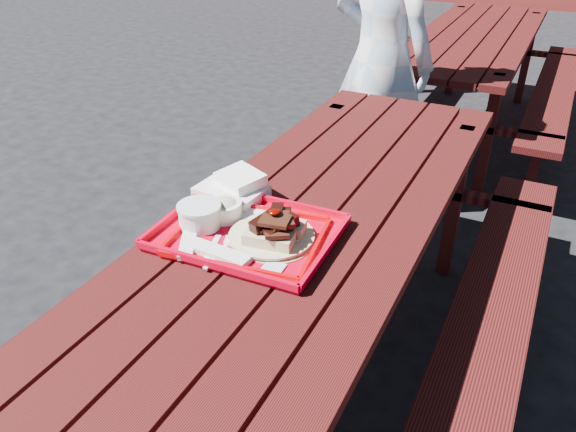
% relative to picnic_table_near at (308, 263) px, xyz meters
% --- Properties ---
extents(ground, '(60.00, 60.00, 0.00)m').
position_rel_picnic_table_near_xyz_m(ground, '(0.00, 0.00, -0.56)').
color(ground, black).
rests_on(ground, ground).
extents(picnic_table_near, '(1.41, 2.40, 0.75)m').
position_rel_picnic_table_near_xyz_m(picnic_table_near, '(0.00, 0.00, 0.00)').
color(picnic_table_near, '#47110D').
rests_on(picnic_table_near, ground).
extents(picnic_table_far, '(1.41, 2.40, 0.75)m').
position_rel_picnic_table_near_xyz_m(picnic_table_far, '(0.00, 2.80, 0.00)').
color(picnic_table_far, '#47110D').
rests_on(picnic_table_far, ground).
extents(near_tray, '(0.46, 0.38, 0.13)m').
position_rel_picnic_table_near_xyz_m(near_tray, '(-0.10, -0.20, 0.22)').
color(near_tray, '#D50007').
rests_on(near_tray, picnic_table_near).
extents(far_tray, '(0.52, 0.41, 0.09)m').
position_rel_picnic_table_near_xyz_m(far_tray, '(-0.11, -0.21, 0.22)').
color(far_tray, red).
rests_on(far_tray, picnic_table_near).
extents(white_cloth, '(0.22, 0.20, 0.09)m').
position_rel_picnic_table_near_xyz_m(white_cloth, '(-0.26, -0.02, 0.23)').
color(white_cloth, white).
rests_on(white_cloth, picnic_table_near).
extents(person, '(0.71, 0.56, 1.69)m').
position_rel_picnic_table_near_xyz_m(person, '(-0.27, 1.50, 0.28)').
color(person, '#ACCBE4').
rests_on(person, ground).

